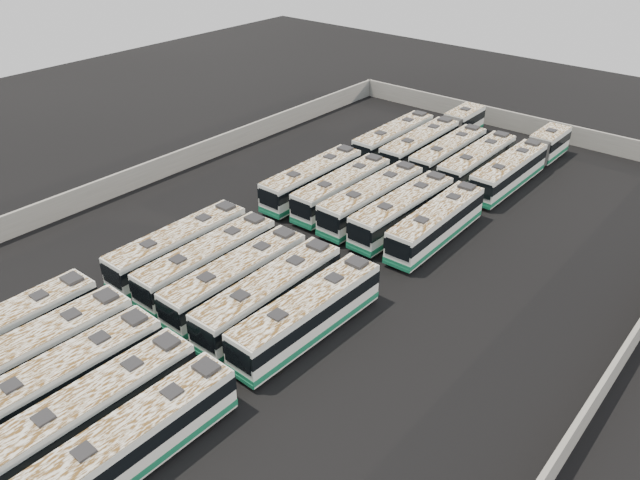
% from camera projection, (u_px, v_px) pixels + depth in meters
% --- Properties ---
extents(ground, '(140.00, 140.00, 0.00)m').
position_uv_depth(ground, '(327.00, 256.00, 50.08)').
color(ground, black).
rests_on(ground, ground).
extents(perimeter_wall, '(45.20, 73.20, 2.20)m').
position_uv_depth(perimeter_wall, '(327.00, 244.00, 49.52)').
color(perimeter_wall, slate).
rests_on(perimeter_wall, ground).
extents(bus_front_far_left, '(2.64, 11.89, 3.34)m').
position_uv_depth(bus_front_far_left, '(6.00, 333.00, 39.01)').
color(bus_front_far_left, silver).
rests_on(bus_front_far_left, ground).
extents(bus_front_left, '(2.90, 12.36, 3.47)m').
position_uv_depth(bus_front_left, '(35.00, 355.00, 37.11)').
color(bus_front_left, silver).
rests_on(bus_front_left, ground).
extents(bus_front_center, '(2.83, 12.14, 3.41)m').
position_uv_depth(bus_front_center, '(63.00, 380.00, 35.31)').
color(bus_front_center, silver).
rests_on(bus_front_center, ground).
extents(bus_front_right, '(2.64, 11.98, 3.37)m').
position_uv_depth(bus_front_right, '(95.00, 409.00, 33.41)').
color(bus_front_right, silver).
rests_on(bus_front_right, ground).
extents(bus_front_far_right, '(2.58, 11.85, 3.34)m').
position_uv_depth(bus_front_far_right, '(135.00, 440.00, 31.61)').
color(bus_front_far_right, silver).
rests_on(bus_front_far_right, ground).
extents(bus_midfront_far_left, '(2.55, 12.02, 3.39)m').
position_uv_depth(bus_midfront_far_left, '(179.00, 247.00, 47.97)').
color(bus_midfront_far_left, silver).
rests_on(bus_midfront_far_left, ground).
extents(bus_midfront_left, '(2.66, 12.03, 3.38)m').
position_uv_depth(bus_midfront_left, '(208.00, 261.00, 46.16)').
color(bus_midfront_left, silver).
rests_on(bus_midfront_left, ground).
extents(bus_midfront_center, '(2.56, 12.08, 3.41)m').
position_uv_depth(bus_midfront_center, '(236.00, 279.00, 44.18)').
color(bus_midfront_center, silver).
rests_on(bus_midfront_center, ground).
extents(bus_midfront_right, '(2.84, 12.40, 3.48)m').
position_uv_depth(bus_midfront_right, '(270.00, 296.00, 42.33)').
color(bus_midfront_right, silver).
rests_on(bus_midfront_right, ground).
extents(bus_midfront_far_right, '(2.84, 12.32, 3.46)m').
position_uv_depth(bus_midfront_far_right, '(307.00, 314.00, 40.55)').
color(bus_midfront_far_right, silver).
rests_on(bus_midfront_far_right, ground).
extents(bus_midback_far_left, '(2.68, 12.07, 3.40)m').
position_uv_depth(bus_midback_far_left, '(312.00, 180.00, 58.51)').
color(bus_midback_far_left, silver).
rests_on(bus_midback_far_left, ground).
extents(bus_midback_left, '(2.68, 11.85, 3.33)m').
position_uv_depth(bus_midback_left, '(342.00, 189.00, 56.80)').
color(bus_midback_left, silver).
rests_on(bus_midback_left, ground).
extents(bus_midback_center, '(2.73, 12.28, 3.45)m').
position_uv_depth(bus_midback_center, '(372.00, 200.00, 54.85)').
color(bus_midback_center, silver).
rests_on(bus_midback_center, ground).
extents(bus_midback_right, '(2.79, 12.17, 3.42)m').
position_uv_depth(bus_midback_right, '(402.00, 211.00, 53.03)').
color(bus_midback_right, silver).
rests_on(bus_midback_right, ground).
extents(bus_midback_far_right, '(2.76, 11.99, 3.36)m').
position_uv_depth(bus_midback_far_right, '(436.00, 223.00, 51.19)').
color(bus_midback_far_right, silver).
rests_on(bus_midback_far_right, ground).
extents(bus_back_far_left, '(2.65, 12.08, 3.40)m').
position_uv_depth(bus_back_far_left, '(394.00, 139.00, 67.44)').
color(bus_back_far_left, silver).
rests_on(bus_back_far_left, ground).
extents(bus_back_left, '(3.04, 18.86, 3.41)m').
position_uv_depth(bus_back_left, '(435.00, 138.00, 67.79)').
color(bus_back_left, silver).
rests_on(bus_back_left, ground).
extents(bus_back_center, '(2.71, 11.86, 3.33)m').
position_uv_depth(bus_back_center, '(448.00, 154.00, 63.83)').
color(bus_back_center, silver).
rests_on(bus_back_center, ground).
extents(bus_back_right, '(2.71, 12.07, 3.39)m').
position_uv_depth(bus_back_right, '(477.00, 163.00, 61.90)').
color(bus_back_right, silver).
rests_on(bus_back_right, ground).
extents(bus_back_far_right, '(2.52, 18.42, 3.34)m').
position_uv_depth(bus_back_far_right, '(523.00, 162.00, 62.14)').
color(bus_back_far_right, silver).
rests_on(bus_back_far_right, ground).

